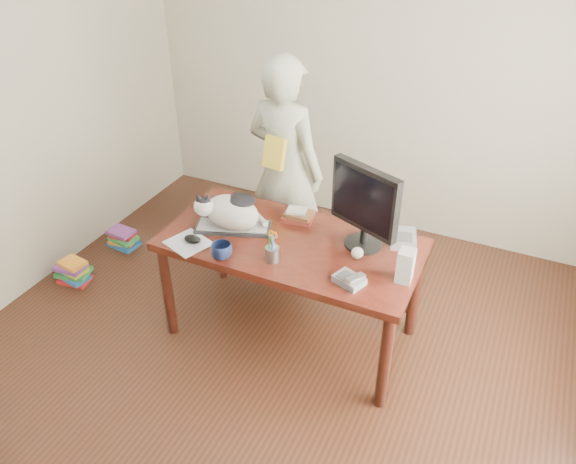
# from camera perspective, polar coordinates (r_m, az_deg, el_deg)

# --- Properties ---
(room) EXTENTS (4.50, 4.50, 4.50)m
(room) POSITION_cam_1_polar(r_m,az_deg,el_deg) (2.70, -4.95, 3.07)
(room) COLOR black
(room) RESTS_ON ground
(desk) EXTENTS (1.60, 0.80, 0.75)m
(desk) POSITION_cam_1_polar(r_m,az_deg,el_deg) (3.62, 0.86, -2.27)
(desk) COLOR black
(desk) RESTS_ON ground
(keyboard) EXTENTS (0.51, 0.33, 0.03)m
(keyboard) POSITION_cam_1_polar(r_m,az_deg,el_deg) (3.60, -5.61, 0.50)
(keyboard) COLOR black
(keyboard) RESTS_ON desk
(cat) EXTENTS (0.45, 0.34, 0.27)m
(cat) POSITION_cam_1_polar(r_m,az_deg,el_deg) (3.54, -5.96, 2.15)
(cat) COLOR silver
(cat) RESTS_ON keyboard
(monitor) EXTENTS (0.46, 0.30, 0.54)m
(monitor) POSITION_cam_1_polar(r_m,az_deg,el_deg) (3.30, 7.79, 2.88)
(monitor) COLOR black
(monitor) RESTS_ON desk
(pen_cup) EXTENTS (0.10, 0.10, 0.21)m
(pen_cup) POSITION_cam_1_polar(r_m,az_deg,el_deg) (3.28, -1.60, -2.09)
(pen_cup) COLOR gray
(pen_cup) RESTS_ON desk
(mousepad) EXTENTS (0.31, 0.29, 0.01)m
(mousepad) POSITION_cam_1_polar(r_m,az_deg,el_deg) (3.51, -10.09, -1.09)
(mousepad) COLOR silver
(mousepad) RESTS_ON desk
(mouse) EXTENTS (0.13, 0.10, 0.04)m
(mouse) POSITION_cam_1_polar(r_m,az_deg,el_deg) (3.50, -9.68, -0.71)
(mouse) COLOR black
(mouse) RESTS_ON mousepad
(coffee_mug) EXTENTS (0.18, 0.18, 0.10)m
(coffee_mug) POSITION_cam_1_polar(r_m,az_deg,el_deg) (3.33, -6.76, -1.93)
(coffee_mug) COLOR #0C1533
(coffee_mug) RESTS_ON desk
(phone) EXTENTS (0.19, 0.17, 0.07)m
(phone) POSITION_cam_1_polar(r_m,az_deg,el_deg) (3.14, 6.29, -4.83)
(phone) COLOR slate
(phone) RESTS_ON desk
(speaker) EXTENTS (0.09, 0.10, 0.20)m
(speaker) POSITION_cam_1_polar(r_m,az_deg,el_deg) (3.17, 11.85, -3.37)
(speaker) COLOR #A5A5A8
(speaker) RESTS_ON desk
(baseball) EXTENTS (0.07, 0.07, 0.07)m
(baseball) POSITION_cam_1_polar(r_m,az_deg,el_deg) (3.33, 7.06, -2.14)
(baseball) COLOR white
(baseball) RESTS_ON desk
(book_stack) EXTENTS (0.22, 0.17, 0.07)m
(book_stack) POSITION_cam_1_polar(r_m,az_deg,el_deg) (3.67, 1.05, 1.69)
(book_stack) COLOR #531A16
(book_stack) RESTS_ON desk
(calculator) EXTENTS (0.20, 0.24, 0.06)m
(calculator) POSITION_cam_1_polar(r_m,az_deg,el_deg) (3.52, 11.63, -0.63)
(calculator) COLOR slate
(calculator) RESTS_ON desk
(person) EXTENTS (0.68, 0.51, 1.69)m
(person) POSITION_cam_1_polar(r_m,az_deg,el_deg) (4.11, -0.29, 6.37)
(person) COLOR silver
(person) RESTS_ON ground
(held_book) EXTENTS (0.17, 0.12, 0.22)m
(held_book) POSITION_cam_1_polar(r_m,az_deg,el_deg) (3.88, -1.38, 8.04)
(held_book) COLOR yellow
(held_book) RESTS_ON person
(book_pile_a) EXTENTS (0.27, 0.22, 0.18)m
(book_pile_a) POSITION_cam_1_polar(r_m,az_deg,el_deg) (4.62, -20.96, -3.79)
(book_pile_a) COLOR #AC181E
(book_pile_a) RESTS_ON ground
(book_pile_b) EXTENTS (0.26, 0.20, 0.15)m
(book_pile_b) POSITION_cam_1_polar(r_m,az_deg,el_deg) (4.92, -16.40, -0.61)
(book_pile_b) COLOR #1C5DA8
(book_pile_b) RESTS_ON ground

